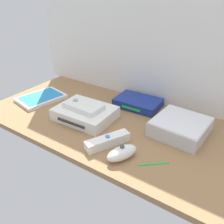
% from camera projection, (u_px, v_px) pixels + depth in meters
% --- Properties ---
extents(ground_plane, '(1.00, 0.48, 0.02)m').
position_uv_depth(ground_plane, '(112.00, 124.00, 0.89)').
color(ground_plane, '#936D47').
rests_on(ground_plane, ground).
extents(back_wall, '(1.10, 0.01, 0.64)m').
position_uv_depth(back_wall, '(148.00, 22.00, 0.91)').
color(back_wall, white).
rests_on(back_wall, ground).
extents(game_console, '(0.22, 0.17, 0.04)m').
position_uv_depth(game_console, '(85.00, 113.00, 0.90)').
color(game_console, white).
rests_on(game_console, ground_plane).
extents(mini_computer, '(0.18, 0.18, 0.05)m').
position_uv_depth(mini_computer, '(180.00, 127.00, 0.81)').
color(mini_computer, silver).
rests_on(mini_computer, ground_plane).
extents(game_case, '(0.17, 0.21, 0.02)m').
position_uv_depth(game_case, '(41.00, 98.00, 1.05)').
color(game_case, white).
rests_on(game_case, ground_plane).
extents(network_router, '(0.18, 0.13, 0.03)m').
position_uv_depth(network_router, '(138.00, 103.00, 0.99)').
color(network_router, navy).
rests_on(network_router, ground_plane).
extents(remote_wand, '(0.10, 0.15, 0.03)m').
position_uv_depth(remote_wand, '(108.00, 141.00, 0.76)').
color(remote_wand, white).
rests_on(remote_wand, ground_plane).
extents(remote_nunchuk, '(0.08, 0.11, 0.05)m').
position_uv_depth(remote_nunchuk, '(122.00, 153.00, 0.70)').
color(remote_nunchuk, white).
rests_on(remote_nunchuk, ground_plane).
extents(remote_classic_pad, '(0.15, 0.09, 0.02)m').
position_uv_depth(remote_classic_pad, '(83.00, 106.00, 0.88)').
color(remote_classic_pad, white).
rests_on(remote_classic_pad, game_console).
extents(stylus_pen, '(0.07, 0.06, 0.01)m').
position_uv_depth(stylus_pen, '(153.00, 163.00, 0.68)').
color(stylus_pen, green).
rests_on(stylus_pen, ground_plane).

